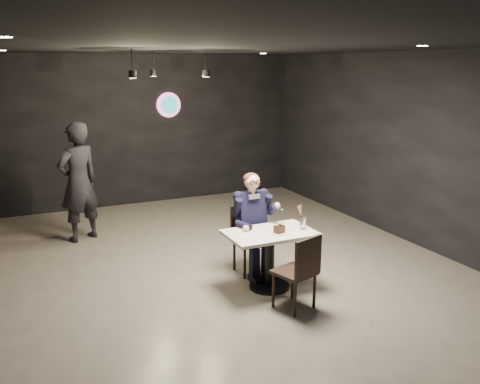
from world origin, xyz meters
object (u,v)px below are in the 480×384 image
seated_man (251,222)px  passerby (78,182)px  chair_far (251,240)px  main_table (270,260)px  chair_near (294,271)px  sundae_glass (303,222)px

seated_man → passerby: bearing=128.7°
passerby → chair_far: bearing=102.3°
main_table → chair_far: size_ratio=1.20×
chair_near → passerby: passerby is taller
passerby → sundae_glass: bearing=101.7°
chair_far → sundae_glass: chair_far is taller
chair_near → seated_man: (0.00, 1.16, 0.26)m
sundae_glass → chair_near: bearing=-128.6°
main_table → chair_near: chair_near is taller
main_table → seated_man: size_ratio=0.76×
seated_man → chair_near: bearing=-90.0°
chair_far → sundae_glass: 0.84m
seated_man → sundae_glass: 0.76m
sundae_glass → passerby: 3.81m
main_table → chair_near: (0.00, -0.61, 0.09)m
main_table → sundae_glass: bearing=-7.9°
sundae_glass → passerby: size_ratio=0.09×
main_table → sundae_glass: (0.44, -0.06, 0.46)m
chair_near → sundae_glass: size_ratio=5.53×
chair_far → chair_near: bearing=-90.0°
seated_man → sundae_glass: size_ratio=8.66×
chair_far → sundae_glass: (0.44, -0.61, 0.37)m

